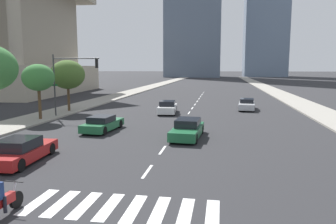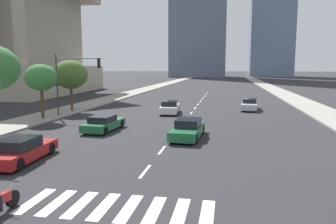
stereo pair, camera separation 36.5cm
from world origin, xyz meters
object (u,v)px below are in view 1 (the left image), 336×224
(motorcycle_lead, at_px, (0,201))
(traffic_signal_far, at_px, (71,74))
(sedan_green_0, at_px, (188,129))
(street_tree_second, at_px, (38,78))
(sedan_white_2, at_px, (168,108))
(sedan_green_3, at_px, (102,124))
(sedan_red_1, at_px, (21,151))
(street_tree_third, at_px, (68,75))
(sedan_silver_4, at_px, (247,105))

(motorcycle_lead, relative_size, traffic_signal_far, 0.36)
(sedan_green_0, height_order, street_tree_second, street_tree_second)
(motorcycle_lead, xyz_separation_m, sedan_white_2, (1.42, 24.58, 0.04))
(sedan_white_2, bearing_deg, motorcycle_lead, 172.23)
(sedan_green_0, distance_m, sedan_green_3, 6.82)
(motorcycle_lead, bearing_deg, traffic_signal_far, 22.99)
(sedan_green_3, bearing_deg, street_tree_second, 67.50)
(sedan_green_0, bearing_deg, motorcycle_lead, -16.33)
(sedan_green_3, height_order, street_tree_second, street_tree_second)
(sedan_green_0, height_order, sedan_green_3, sedan_green_0)
(sedan_green_0, xyz_separation_m, sedan_green_3, (-6.70, 1.30, -0.04))
(sedan_red_1, relative_size, sedan_white_2, 1.01)
(sedan_green_3, relative_size, street_tree_second, 0.90)
(sedan_red_1, bearing_deg, street_tree_third, 16.24)
(motorcycle_lead, distance_m, street_tree_second, 20.75)
(sedan_green_0, distance_m, sedan_white_2, 11.99)
(traffic_signal_far, bearing_deg, street_tree_second, -135.50)
(sedan_red_1, xyz_separation_m, sedan_silver_4, (13.09, 23.27, 0.01))
(sedan_red_1, distance_m, traffic_signal_far, 15.49)
(traffic_signal_far, bearing_deg, sedan_red_1, -73.96)
(sedan_silver_4, bearing_deg, sedan_red_1, -24.35)
(sedan_green_0, height_order, sedan_white_2, sedan_white_2)
(street_tree_second, bearing_deg, sedan_red_1, -63.10)
(sedan_white_2, xyz_separation_m, sedan_green_3, (-3.38, -10.21, -0.07))
(motorcycle_lead, relative_size, sedan_red_1, 0.46)
(motorcycle_lead, relative_size, sedan_silver_4, 0.45)
(sedan_red_1, distance_m, street_tree_second, 14.28)
(sedan_green_3, height_order, sedan_silver_4, sedan_silver_4)
(street_tree_second, distance_m, street_tree_third, 5.72)
(motorcycle_lead, bearing_deg, street_tree_second, 30.58)
(street_tree_second, bearing_deg, sedan_white_2, 30.52)
(sedan_white_2, height_order, street_tree_third, street_tree_third)
(street_tree_third, bearing_deg, traffic_signal_far, -59.68)
(sedan_silver_4, height_order, street_tree_second, street_tree_second)
(sedan_silver_4, distance_m, street_tree_third, 20.35)
(sedan_red_1, bearing_deg, street_tree_second, 24.00)
(sedan_white_2, distance_m, street_tree_second, 13.00)
(sedan_silver_4, height_order, street_tree_third, street_tree_third)
(sedan_white_2, relative_size, street_tree_third, 0.84)
(sedan_silver_4, distance_m, traffic_signal_far, 19.70)
(street_tree_third, bearing_deg, sedan_green_0, -37.47)
(motorcycle_lead, xyz_separation_m, sedan_green_3, (-1.96, 14.36, -0.03))
(sedan_red_1, relative_size, sedan_silver_4, 0.98)
(sedan_green_0, xyz_separation_m, sedan_white_2, (-3.32, 11.52, 0.03))
(sedan_green_0, relative_size, traffic_signal_far, 0.82)
(sedan_green_0, relative_size, street_tree_second, 0.98)
(sedan_red_1, distance_m, street_tree_third, 19.48)
(sedan_silver_4, distance_m, street_tree_second, 22.47)
(sedan_white_2, bearing_deg, sedan_red_1, 161.90)
(street_tree_second, relative_size, street_tree_third, 0.91)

